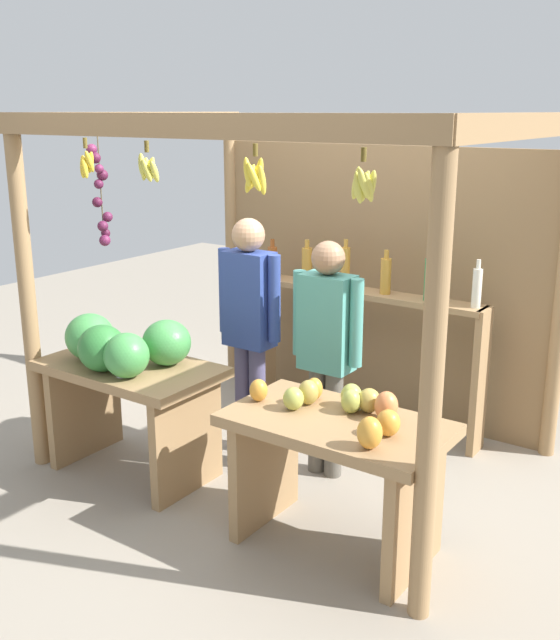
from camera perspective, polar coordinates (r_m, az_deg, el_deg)
ground_plane at (r=5.04m, az=1.34°, el=-10.46°), size 12.00×12.00×0.00m
market_stall at (r=4.97m, az=4.11°, el=5.23°), size 2.80×2.13×2.22m
fruit_counter_left at (r=4.66m, az=-11.72°, el=-3.82°), size 1.13×0.70×1.02m
fruit_counter_right at (r=3.87m, az=4.39°, el=-9.92°), size 1.13×0.64×0.88m
bottle_shelf_unit at (r=5.34m, az=6.42°, el=0.04°), size 1.79×0.22×1.35m
vendor_man at (r=4.84m, az=-2.37°, el=0.36°), size 0.48×0.21×1.58m
vendor_woman at (r=4.52m, az=3.61°, el=-1.54°), size 0.48×0.20×1.49m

